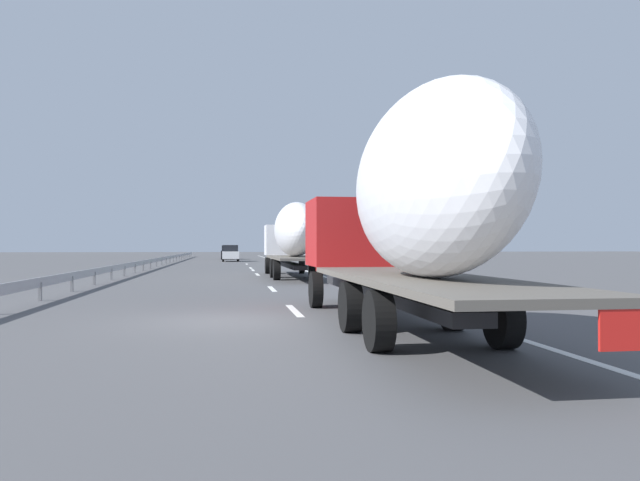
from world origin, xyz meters
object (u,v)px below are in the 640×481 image
object	(u,v)px
truck_trailing	(408,205)
car_black_suv	(228,252)
road_sign	(300,243)
car_white_van	(231,253)
truck_lead	(293,235)

from	to	relation	value
truck_trailing	car_black_suv	xyz separation A→B (m)	(71.20, 3.67, -1.65)
car_black_suv	road_sign	size ratio (longest dim) A/B	1.48
car_black_suv	road_sign	bearing A→B (deg)	-165.11
truck_trailing	car_white_van	xyz separation A→B (m)	(59.69, 3.32, -1.64)
truck_lead	truck_trailing	distance (m)	22.36
truck_trailing	road_sign	xyz separation A→B (m)	(45.74, -3.10, -0.51)
truck_trailing	car_white_van	distance (m)	59.81
truck_lead	truck_trailing	size ratio (longest dim) A/B	1.00
truck_lead	road_sign	world-z (taller)	truck_lead
car_white_van	truck_trailing	bearing A→B (deg)	-176.82
truck_lead	car_black_suv	size ratio (longest dim) A/B	3.15
truck_lead	car_white_van	distance (m)	37.50
truck_lead	car_white_van	size ratio (longest dim) A/B	3.06
truck_lead	car_black_suv	world-z (taller)	truck_lead
truck_trailing	car_white_van	world-z (taller)	truck_trailing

